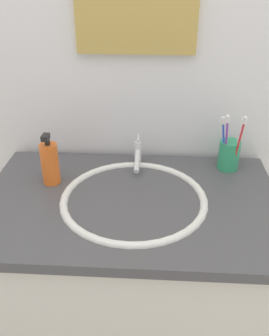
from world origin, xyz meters
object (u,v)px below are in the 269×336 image
toothbrush_purple (226,140)px  toothbrush_white (238,140)px  toothbrush_blue (224,140)px  faucet (138,155)px  toothbrush_red (239,141)px  soap_dispenser (50,163)px  toothbrush_cup (229,155)px

toothbrush_purple → toothbrush_white: bearing=24.8°
toothbrush_purple → toothbrush_blue: 0.02m
faucet → toothbrush_white: bearing=-0.9°
toothbrush_red → toothbrush_blue: toothbrush_red is taller
faucet → toothbrush_blue: size_ratio=0.78×
faucet → toothbrush_purple: (0.29, -0.02, 0.08)m
faucet → toothbrush_blue: (0.28, -0.01, 0.07)m
faucet → toothbrush_blue: toothbrush_blue is taller
toothbrush_purple → toothbrush_red: 0.04m
faucet → toothbrush_white: size_ratio=0.79×
soap_dispenser → toothbrush_cup: bearing=12.6°
toothbrush_cup → toothbrush_purple: toothbrush_purple is taller
toothbrush_red → toothbrush_cup: bearing=117.8°
toothbrush_cup → toothbrush_purple: 0.08m
toothbrush_cup → toothbrush_purple: bearing=-129.3°
toothbrush_blue → soap_dispenser: 0.57m
toothbrush_cup → toothbrush_white: toothbrush_white is taller
faucet → soap_dispenser: (-0.27, -0.13, 0.03)m
toothbrush_red → toothbrush_white: size_ratio=1.11×
toothbrush_red → toothbrush_blue: 0.05m
faucet → toothbrush_red: (0.33, -0.04, 0.08)m
toothbrush_purple → toothbrush_red: size_ratio=0.99×
toothbrush_purple → toothbrush_white: (0.04, 0.02, -0.01)m
toothbrush_blue → soap_dispenser: bearing=-168.0°
toothbrush_blue → soap_dispenser: (-0.56, -0.12, -0.04)m
toothbrush_white → toothbrush_blue: (-0.05, -0.01, 0.00)m
toothbrush_cup → faucet: bearing=180.0°
toothbrush_cup → toothbrush_white: size_ratio=0.55×
toothbrush_purple → toothbrush_red: (0.04, -0.01, 0.00)m
toothbrush_cup → toothbrush_purple: (-0.02, -0.02, 0.07)m
toothbrush_purple → toothbrush_blue: (-0.01, 0.01, -0.01)m
faucet → toothbrush_purple: toothbrush_purple is taller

